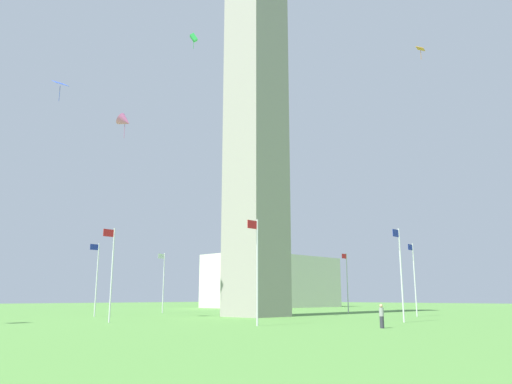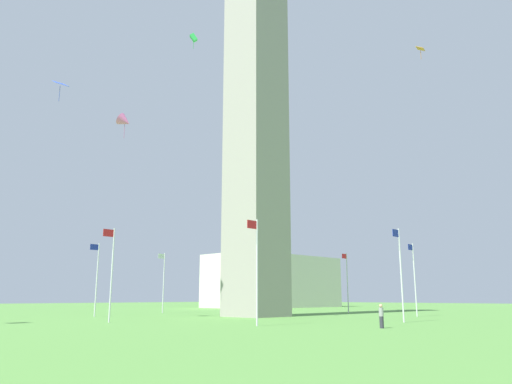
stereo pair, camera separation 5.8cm
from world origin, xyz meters
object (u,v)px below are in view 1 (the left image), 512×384
at_px(flagpole_se, 414,276).
at_px(kite_orange_diamond, 420,49).
at_px(flagpole_s, 347,280).
at_px(distant_building, 273,282).
at_px(flagpole_sw, 255,281).
at_px(person_gray_shirt, 382,316).
at_px(obelisk_monument, 256,99).
at_px(kite_green_box, 194,38).
at_px(kite_blue_diamond, 60,84).
at_px(flagpole_nw, 96,276).
at_px(flagpole_w, 163,280).
at_px(flagpole_ne, 257,266).
at_px(kite_pink_delta, 125,121).
at_px(flagpole_e, 401,270).
at_px(flagpole_n, 111,270).

bearing_deg(flagpole_se, kite_orange_diamond, 37.32).
height_order(flagpole_s, distant_building, distant_building).
bearing_deg(flagpole_sw, person_gray_shirt, 57.82).
xyz_separation_m(obelisk_monument, distant_building, (-37.32, -31.84, -20.23)).
xyz_separation_m(flagpole_sw, kite_green_box, (25.12, 16.50, 22.42)).
bearing_deg(flagpole_sw, kite_blue_diamond, 10.88).
distance_m(flagpole_nw, person_gray_shirt, 33.50).
xyz_separation_m(obelisk_monument, flagpole_se, (-12.45, 12.51, -21.02)).
xyz_separation_m(flagpole_w, kite_blue_diamond, (21.02, 11.62, 18.09)).
bearing_deg(flagpole_ne, flagpole_nw, -90.00).
height_order(flagpole_w, person_gray_shirt, flagpole_w).
bearing_deg(obelisk_monument, kite_pink_delta, -9.15).
relative_size(flagpole_w, kite_green_box, 5.08).
bearing_deg(obelisk_monument, flagpole_s, 180.00).
xyz_separation_m(flagpole_s, kite_green_box, (30.30, 3.99, 22.42)).
distance_m(flagpole_nw, kite_pink_delta, 18.06).
height_order(flagpole_nw, kite_orange_diamond, kite_orange_diamond).
distance_m(flagpole_s, flagpole_sw, 13.54).
bearing_deg(flagpole_e, flagpole_nw, -67.50).
bearing_deg(flagpole_n, flagpole_nw, -112.50).
bearing_deg(obelisk_monument, distant_building, -139.53).
relative_size(kite_green_box, distant_building, 0.06).
distance_m(obelisk_monument, kite_pink_delta, 17.25).
bearing_deg(flagpole_se, flagpole_w, -67.50).
bearing_deg(person_gray_shirt, obelisk_monument, -22.57).
bearing_deg(flagpole_s, flagpole_w, -45.00).
bearing_deg(flagpole_nw, kite_green_box, 89.65).
relative_size(flagpole_ne, kite_orange_diamond, 6.00).
height_order(obelisk_monument, distant_building, obelisk_monument).
xyz_separation_m(flagpole_n, person_gray_shirt, (-9.41, 20.53, -3.59)).
distance_m(flagpole_s, kite_green_box, 37.90).
bearing_deg(flagpole_w, flagpole_se, 112.50).
distance_m(flagpole_ne, kite_blue_diamond, 27.29).
bearing_deg(kite_green_box, flagpole_w, -120.18).
bearing_deg(kite_blue_diamond, flagpole_e, 131.50).
relative_size(flagpole_se, flagpole_w, 1.00).
height_order(obelisk_monument, flagpole_sw, obelisk_monument).
relative_size(flagpole_sw, flagpole_nw, 1.00).
bearing_deg(person_gray_shirt, distant_building, -41.54).
xyz_separation_m(flagpole_e, flagpole_nw, (12.51, -30.20, 0.00)).
xyz_separation_m(flagpole_n, kite_orange_diamond, (-21.28, 19.31, 21.60)).
height_order(flagpole_ne, flagpole_w, same).
distance_m(flagpole_se, distant_building, 50.85).
bearing_deg(flagpole_e, flagpole_se, -157.50).
bearing_deg(kite_blue_diamond, flagpole_s, 171.09).
bearing_deg(kite_pink_delta, kite_green_box, 115.87).
relative_size(flagpole_s, distant_building, 0.29).
relative_size(obelisk_monument, kite_blue_diamond, 23.27).
relative_size(flagpole_s, flagpole_sw, 1.00).
bearing_deg(flagpole_ne, flagpole_s, -157.50).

